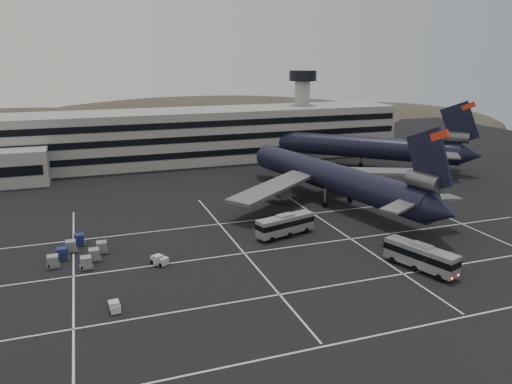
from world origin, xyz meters
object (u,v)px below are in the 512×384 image
bus_near (421,256)px  uld_cluster (78,252)px  bus_far (285,224)px  trijet_main (334,177)px  tug_a (115,306)px

bus_near → uld_cluster: 48.56m
bus_far → uld_cluster: 31.95m
trijet_main → bus_far: (-16.05, -14.00, -3.25)m
trijet_main → tug_a: (-44.16, -30.33, -4.65)m
bus_near → tug_a: (-40.45, 2.06, -1.44)m
bus_far → uld_cluster: (-31.89, 1.62, -1.14)m
bus_far → uld_cluster: bus_far is taller
trijet_main → uld_cluster: trijet_main is taller
trijet_main → uld_cluster: (-47.94, -12.38, -4.39)m
uld_cluster → trijet_main: bearing=14.5°
trijet_main → bus_far: size_ratio=5.40×
bus_far → tug_a: bus_far is taller
bus_far → uld_cluster: bearing=71.3°
bus_near → trijet_main: bearing=64.9°
trijet_main → bus_near: trijet_main is taller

